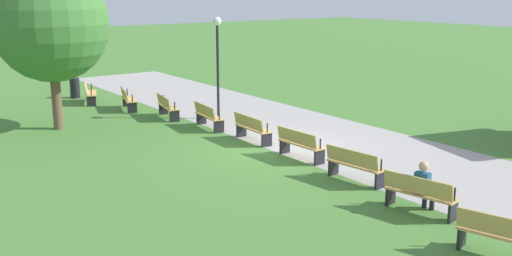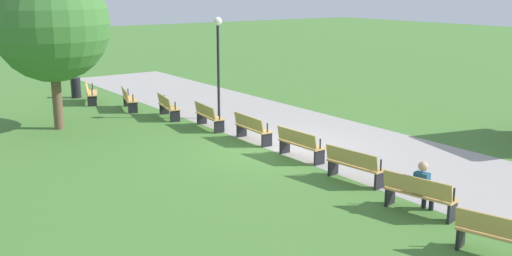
% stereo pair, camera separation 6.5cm
% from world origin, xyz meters
% --- Properties ---
extents(ground_plane, '(120.00, 120.00, 0.00)m').
position_xyz_m(ground_plane, '(0.00, 0.00, 0.00)').
color(ground_plane, '#477A33').
extents(path_paving, '(36.21, 4.93, 0.01)m').
position_xyz_m(path_paving, '(0.00, 2.27, 0.00)').
color(path_paving, '#A39E99').
rests_on(path_paving, ground).
extents(bench_0, '(1.69, 1.02, 0.89)m').
position_xyz_m(bench_0, '(-10.68, -2.01, 0.47)').
color(bench_0, tan).
rests_on(bench_0, ground).
extents(bench_1, '(1.69, 0.90, 0.89)m').
position_xyz_m(bench_1, '(-8.38, -1.25, 0.47)').
color(bench_1, tan).
rests_on(bench_1, ground).
extents(bench_2, '(1.69, 0.79, 0.89)m').
position_xyz_m(bench_2, '(-6.03, -0.67, 0.47)').
color(bench_2, tan).
rests_on(bench_2, ground).
extents(bench_3, '(1.67, 0.66, 0.89)m').
position_xyz_m(bench_3, '(-3.63, -0.29, 0.47)').
color(bench_3, tan).
rests_on(bench_3, ground).
extents(bench_4, '(1.64, 0.54, 0.89)m').
position_xyz_m(bench_4, '(-1.21, -0.09, 0.47)').
color(bench_4, tan).
rests_on(bench_4, ground).
extents(bench_5, '(1.64, 0.54, 0.89)m').
position_xyz_m(bench_5, '(1.21, -0.09, 0.47)').
color(bench_5, tan).
rests_on(bench_5, ground).
extents(bench_6, '(1.67, 0.66, 0.89)m').
position_xyz_m(bench_6, '(3.63, -0.29, 0.47)').
color(bench_6, tan).
rests_on(bench_6, ground).
extents(bench_7, '(1.69, 0.79, 0.89)m').
position_xyz_m(bench_7, '(6.03, -0.67, 0.47)').
color(bench_7, tan).
rests_on(bench_7, ground).
extents(bench_8, '(1.69, 0.90, 0.89)m').
position_xyz_m(bench_8, '(8.38, -1.25, 0.47)').
color(bench_8, tan).
rests_on(bench_8, ground).
extents(person_seated, '(0.40, 0.57, 1.20)m').
position_xyz_m(person_seated, '(6.01, -0.53, 0.64)').
color(person_seated, navy).
rests_on(person_seated, ground).
extents(tree_1, '(3.98, 3.98, 5.67)m').
position_xyz_m(tree_1, '(-6.70, -4.62, 3.67)').
color(tree_1, brown).
rests_on(tree_1, ground).
extents(lamp_post, '(0.32, 0.32, 3.84)m').
position_xyz_m(lamp_post, '(-4.82, 0.89, 2.69)').
color(lamp_post, black).
rests_on(lamp_post, ground).
extents(trash_bin, '(0.43, 0.43, 0.91)m').
position_xyz_m(trash_bin, '(-12.31, -2.09, 0.45)').
color(trash_bin, black).
rests_on(trash_bin, ground).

